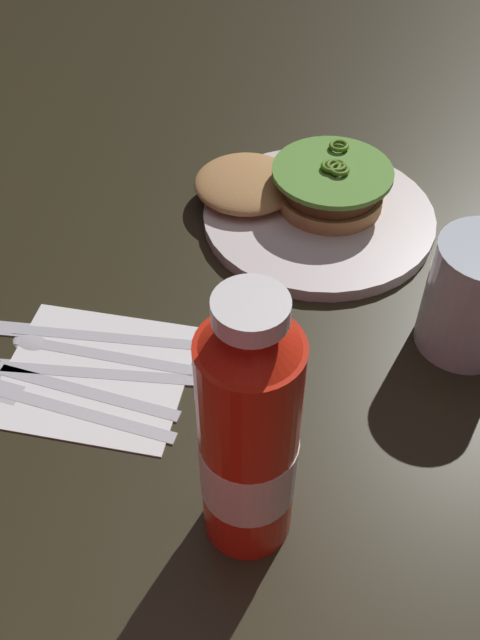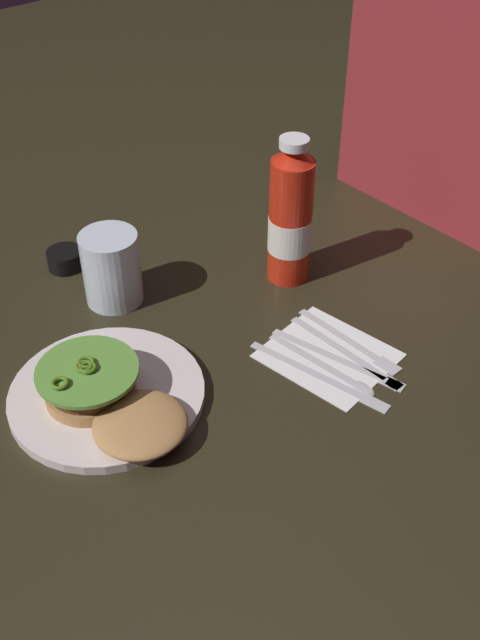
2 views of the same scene
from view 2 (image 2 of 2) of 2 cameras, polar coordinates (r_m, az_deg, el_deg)
ground_plane at (r=1.15m, az=-6.48°, el=0.33°), size 3.00×3.00×0.00m
dinner_plate at (r=1.02m, az=-10.03°, el=-5.56°), size 0.26×0.26×0.01m
burger_sandwich at (r=0.98m, az=-10.02°, el=-5.77°), size 0.22×0.14×0.05m
ketchup_bottle at (r=1.17m, az=3.85°, el=7.69°), size 0.07×0.07×0.24m
water_glass at (r=1.16m, az=-9.71°, el=3.89°), size 0.09×0.09×0.12m
condiment_cup at (r=1.27m, az=-13.12°, el=4.52°), size 0.06×0.06×0.03m
napkin at (r=1.08m, az=6.72°, el=-2.65°), size 0.19×0.17×0.00m
steak_knife at (r=1.04m, az=6.56°, el=-4.37°), size 0.22×0.06×0.00m
spoon_utensil at (r=1.05m, az=7.25°, el=-3.84°), size 0.18×0.04×0.00m
table_knife at (r=1.07m, az=7.96°, el=-3.06°), size 0.21×0.07×0.00m
butter_knife at (r=1.08m, az=8.44°, el=-2.58°), size 0.20×0.02×0.00m
fork_utensil at (r=1.10m, az=8.82°, el=-1.81°), size 0.19×0.02×0.00m
diner_person at (r=1.36m, az=16.42°, el=18.31°), size 0.36×0.19×0.58m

